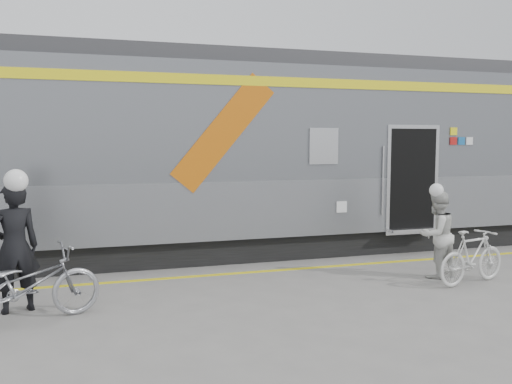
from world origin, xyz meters
name	(u,v)px	position (x,y,z in m)	size (l,w,h in m)	color
ground	(282,309)	(0.00, 0.00, 0.00)	(90.00, 90.00, 0.00)	slate
train	(287,155)	(1.62, 4.19, 2.05)	(24.00, 3.17, 4.10)	black
safety_strip	(241,273)	(0.00, 2.15, 0.00)	(24.00, 0.12, 0.01)	yellow
man	(14,247)	(-3.54, 0.95, 0.90)	(0.66, 0.43, 1.80)	black
bicycle_left	(27,285)	(-3.34, 0.40, 0.49)	(0.66, 1.88, 0.99)	#9D9EA4
woman	(437,235)	(3.15, 0.90, 0.75)	(0.72, 0.56, 1.49)	beige
bicycle_right	(472,257)	(3.45, 0.35, 0.45)	(0.42, 1.50, 0.90)	beige
helmet_man	(11,170)	(-3.54, 0.95, 1.95)	(0.31, 0.31, 0.31)	white
helmet_woman	(438,184)	(3.15, 0.90, 1.61)	(0.24, 0.24, 0.24)	white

